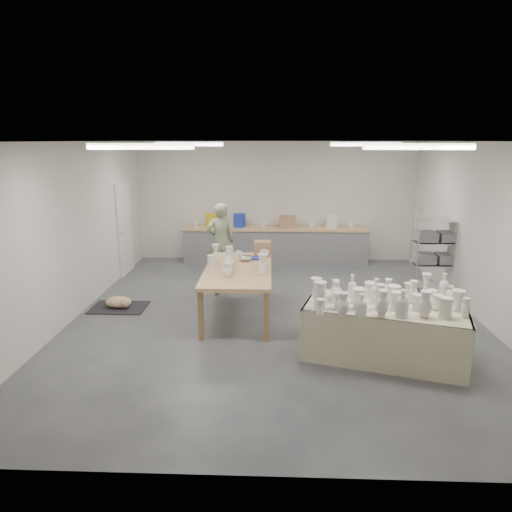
{
  "coord_description": "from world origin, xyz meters",
  "views": [
    {
      "loc": [
        -0.05,
        -7.58,
        3.02
      ],
      "look_at": [
        -0.35,
        0.15,
        1.05
      ],
      "focal_mm": 32.0,
      "sensor_mm": 36.0,
      "label": 1
    }
  ],
  "objects_px": {
    "work_table": "(241,267)",
    "red_stool": "(223,263)",
    "potter": "(221,241)",
    "drying_table": "(384,328)"
  },
  "relations": [
    {
      "from": "drying_table",
      "to": "work_table",
      "type": "xyz_separation_m",
      "value": [
        -2.13,
        1.64,
        0.41
      ]
    },
    {
      "from": "drying_table",
      "to": "potter",
      "type": "height_order",
      "value": "potter"
    },
    {
      "from": "red_stool",
      "to": "drying_table",
      "type": "bearing_deg",
      "value": -56.02
    },
    {
      "from": "red_stool",
      "to": "work_table",
      "type": "bearing_deg",
      "value": -75.87
    },
    {
      "from": "work_table",
      "to": "red_stool",
      "type": "xyz_separation_m",
      "value": [
        -0.61,
        2.42,
        -0.6
      ]
    },
    {
      "from": "potter",
      "to": "work_table",
      "type": "bearing_deg",
      "value": 93.91
    },
    {
      "from": "red_stool",
      "to": "potter",
      "type": "bearing_deg",
      "value": -90.0
    },
    {
      "from": "drying_table",
      "to": "red_stool",
      "type": "xyz_separation_m",
      "value": [
        -2.73,
        4.06,
        -0.19
      ]
    },
    {
      "from": "potter",
      "to": "red_stool",
      "type": "height_order",
      "value": "potter"
    },
    {
      "from": "work_table",
      "to": "drying_table",
      "type": "bearing_deg",
      "value": -38.0
    }
  ]
}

